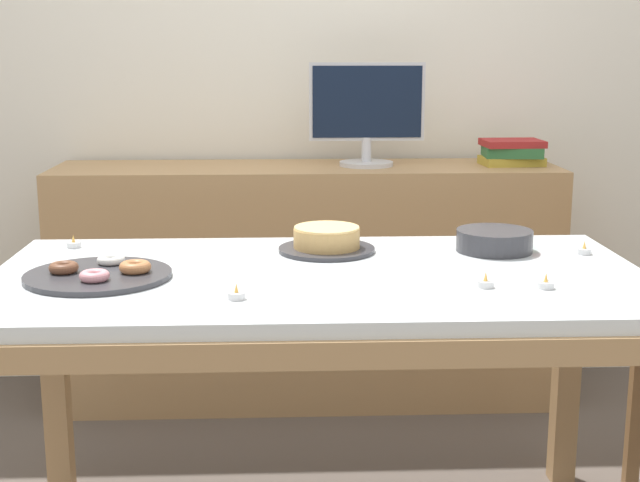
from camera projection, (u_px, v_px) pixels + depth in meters
name	position (u px, v px, depth m)	size (l,w,h in m)	color
wall_back	(304.00, 56.00, 3.51)	(8.00, 0.10, 2.60)	silver
dining_table	(319.00, 308.00, 2.25)	(1.67, 0.89, 0.78)	silver
sideboard	(307.00, 283.00, 3.39)	(1.87, 0.44, 0.90)	tan
computer_monitor	(367.00, 115.00, 3.27)	(0.42, 0.20, 0.38)	silver
book_stack	(512.00, 152.00, 3.32)	(0.23, 0.19, 0.09)	#B29933
cake_chocolate_round	(327.00, 241.00, 2.45)	(0.27, 0.27, 0.07)	#333338
pastry_platter	(99.00, 274.00, 2.17)	(0.36, 0.36, 0.04)	#333338
plate_stack	(494.00, 241.00, 2.46)	(0.21, 0.21, 0.06)	#333338
tealight_near_cakes	(485.00, 283.00, 2.09)	(0.04, 0.04, 0.04)	silver
tealight_centre	(74.00, 244.00, 2.51)	(0.04, 0.04, 0.04)	silver
tealight_near_front	(236.00, 295.00, 1.99)	(0.04, 0.04, 0.04)	silver
tealight_left_edge	(546.00, 284.00, 2.08)	(0.04, 0.04, 0.04)	silver
tealight_right_edge	(584.00, 251.00, 2.43)	(0.04, 0.04, 0.04)	silver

